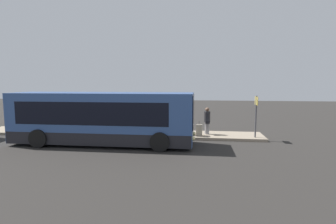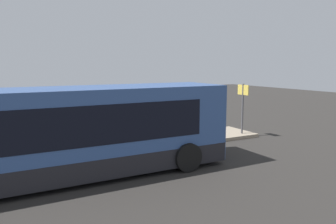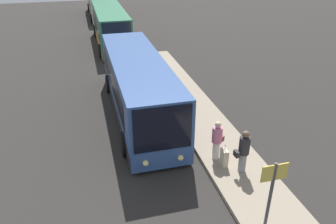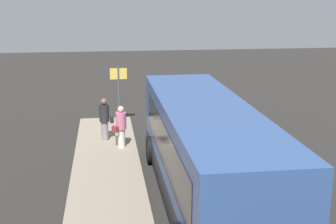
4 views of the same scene
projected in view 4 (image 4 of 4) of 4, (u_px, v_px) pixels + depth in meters
name	position (u px, v px, depth m)	size (l,w,h in m)	color
ground	(201.00, 203.00, 14.37)	(80.00, 80.00, 0.00)	#2B2826
platform	(108.00, 206.00, 13.97)	(20.00, 2.48, 0.18)	gray
bus_lead	(205.00, 155.00, 14.03)	(10.83, 2.86, 3.07)	#33518C
passenger_boarding	(105.00, 118.00, 19.73)	(0.46, 0.62, 1.82)	gray
passenger_waiting	(121.00, 126.00, 18.78)	(0.63, 0.68, 1.72)	silver
suitcase	(118.00, 135.00, 19.45)	(0.41, 0.22, 0.97)	beige
sign_post	(119.00, 86.00, 22.56)	(0.10, 0.81, 2.66)	#4C4C51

